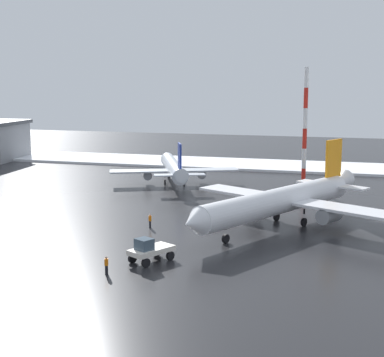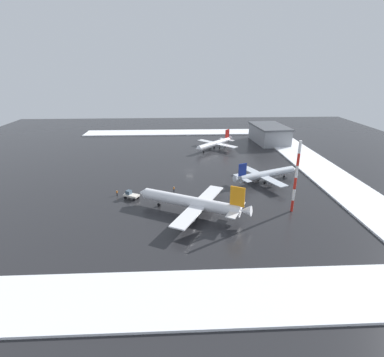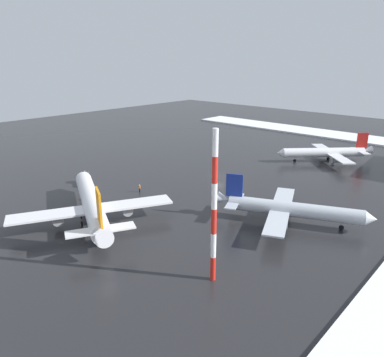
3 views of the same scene
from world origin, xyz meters
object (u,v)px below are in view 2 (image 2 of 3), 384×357
Objects in this scene: airplane_parked_starboard at (215,144)px; ground_crew_mid_apron at (174,189)px; cargo_hangar at (269,134)px; airplane_foreground_jet at (266,174)px; pushback_tug at (131,195)px; airplane_distant_tail at (193,202)px; ground_crew_beside_wing at (117,193)px; antenna_mast at (296,177)px.

ground_crew_mid_apron is at bearing 23.81° from airplane_parked_starboard.
cargo_hangar is (62.13, -48.43, 3.47)m from ground_crew_mid_apron.
ground_crew_mid_apron is (-7.24, 31.35, -1.66)m from airplane_foreground_jet.
airplane_foreground_jet is (-43.01, -12.32, 0.01)m from airplane_parked_starboard.
ground_crew_mid_apron is at bearing -131.84° from pushback_tug.
airplane_foreground_jet is 14.82× the size of ground_crew_mid_apron.
airplane_distant_tail is at bearing 32.62° from airplane_parked_starboard.
ground_crew_beside_wing is at bearing -77.75° from ground_crew_mid_apron.
airplane_foreground_jet is 57.51m from cargo_hangar.
cargo_hangar is at bearing 48.89° from airplane_foreground_jet.
airplane_distant_tail reaches higher than ground_crew_beside_wing.
airplane_foreground_jet is 14.82× the size of ground_crew_beside_wing.
antenna_mast is (-22.33, -1.16, 7.29)m from airplane_foreground_jet.
ground_crew_beside_wing is at bearing -2.65° from airplane_distant_tail.
airplane_foreground_jet is at bearing 2.97° from antenna_mast.
pushback_tug is 2.98× the size of ground_crew_mid_apron.
cargo_hangar reaches higher than ground_crew_mid_apron.
pushback_tug is 0.26× the size of antenna_mast.
ground_crew_beside_wing is 92.18m from cargo_hangar.
ground_crew_beside_wing is (12.90, 22.71, -2.27)m from airplane_distant_tail.
pushback_tug is 0.19× the size of cargo_hangar.
airplane_foreground_jet is (22.35, -26.13, -0.61)m from airplane_distant_tail.
airplane_distant_tail is 1.17× the size of cargo_hangar.
airplane_foreground_jet reaches higher than pushback_tug.
airplane_parked_starboard is (65.36, -13.81, -0.62)m from airplane_distant_tail.
ground_crew_mid_apron is 0.07× the size of cargo_hangar.
pushback_tug is at bearing -104.02° from ground_crew_beside_wing.
antenna_mast is at bearing -89.77° from ground_crew_beside_wing.
ground_crew_mid_apron is 17.63m from ground_crew_beside_wing.
airplane_parked_starboard is at bearing 11.66° from antenna_mast.
ground_crew_mid_apron and ground_crew_beside_wing have the same top height.
pushback_tug is 2.98× the size of ground_crew_beside_wing.
airplane_foreground_jet is at bearing -64.38° from ground_crew_beside_wing.
ground_crew_beside_wing is 52.40m from antenna_mast.
pushback_tug is 47.37m from antenna_mast.
pushback_tug is (-54.97, 31.93, -1.33)m from airplane_parked_starboard.
pushback_tug is at bearing -64.85° from ground_crew_mid_apron.
antenna_mast is (-65.34, -13.48, 7.30)m from airplane_parked_starboard.
airplane_foreground_jet is at bearing 108.02° from ground_crew_mid_apron.
airplane_distant_tail is 26.22m from ground_crew_beside_wing.
cargo_hangar is at bearing 147.08° from ground_crew_mid_apron.
airplane_distant_tail is 20.98m from pushback_tug.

